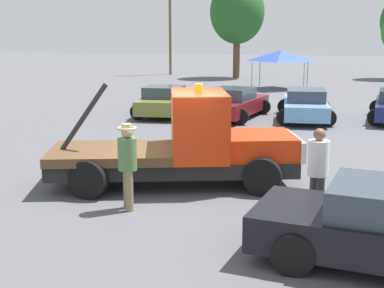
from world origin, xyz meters
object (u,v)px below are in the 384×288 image
object	(u,v)px
person_near_truck	(318,167)
utility_pole	(170,16)
person_at_hood	(127,160)
parked_car_skyblue	(305,105)
parked_car_olive	(165,101)
tree_center	(237,12)
parked_car_maroon	(234,103)
canopy_tent_blue	(281,56)
tow_truck	(188,146)

from	to	relation	value
person_near_truck	utility_pole	world-z (taller)	utility_pole
person_at_hood	parked_car_skyblue	bearing A→B (deg)	-136.87
person_near_truck	parked_car_olive	xyz separation A→B (m)	(-7.32, 12.20, -0.42)
tree_center	person_near_truck	bearing A→B (deg)	-76.09
parked_car_maroon	person_at_hood	bearing A→B (deg)	-170.24
person_at_hood	parked_car_skyblue	world-z (taller)	person_at_hood
person_near_truck	person_at_hood	distance (m)	3.87
person_near_truck	person_at_hood	bearing A→B (deg)	-28.70
person_at_hood	utility_pole	bearing A→B (deg)	-108.51
utility_pole	person_near_truck	bearing A→B (deg)	-67.50
parked_car_olive	tree_center	bearing A→B (deg)	-4.18
parked_car_olive	canopy_tent_blue	size ratio (longest dim) A/B	1.34
utility_pole	canopy_tent_blue	bearing A→B (deg)	-42.33
tow_truck	parked_car_skyblue	distance (m)	11.17
tree_center	utility_pole	size ratio (longest dim) A/B	0.81
person_at_hood	utility_pole	distance (m)	37.83
tow_truck	person_at_hood	xyz separation A→B (m)	(-0.67, -2.17, 0.12)
parked_car_maroon	parked_car_skyblue	size ratio (longest dim) A/B	0.97
tow_truck	parked_car_skyblue	size ratio (longest dim) A/B	1.25
canopy_tent_blue	utility_pole	world-z (taller)	utility_pole
utility_pole	tree_center	bearing A→B (deg)	-17.40
canopy_tent_blue	utility_pole	size ratio (longest dim) A/B	0.34
utility_pole	parked_car_maroon	bearing A→B (deg)	-65.66
person_at_hood	canopy_tent_blue	bearing A→B (deg)	-125.62
person_at_hood	parked_car_maroon	size ratio (longest dim) A/B	0.38
parked_car_skyblue	utility_pole	world-z (taller)	utility_pole
tree_center	utility_pole	xyz separation A→B (m)	(-6.41, 2.01, -0.14)
person_at_hood	tree_center	bearing A→B (deg)	-117.84
tow_truck	person_at_hood	size ratio (longest dim) A/B	3.43
parked_car_olive	tree_center	world-z (taller)	tree_center
person_near_truck	person_at_hood	xyz separation A→B (m)	(-3.84, -0.51, 0.02)
parked_car_maroon	parked_car_skyblue	xyz separation A→B (m)	(3.04, 0.39, 0.00)
parked_car_olive	utility_pole	world-z (taller)	utility_pole
parked_car_skyblue	tree_center	world-z (taller)	tree_center
person_near_truck	canopy_tent_blue	size ratio (longest dim) A/B	0.55
parked_car_skyblue	utility_pole	bearing A→B (deg)	24.41
parked_car_skyblue	person_near_truck	bearing A→B (deg)	178.91
person_at_hood	parked_car_olive	xyz separation A→B (m)	(-3.49, 12.71, -0.44)
person_at_hood	utility_pole	size ratio (longest dim) A/B	0.19
person_near_truck	canopy_tent_blue	distance (m)	25.76
canopy_tent_blue	person_near_truck	bearing A→B (deg)	-81.74
person_near_truck	parked_car_olive	world-z (taller)	person_near_truck
tow_truck	tree_center	distance (m)	32.53
person_near_truck	parked_car_olive	bearing A→B (deg)	-95.25
parked_car_olive	person_at_hood	bearing A→B (deg)	-171.44
tree_center	utility_pole	distance (m)	6.72
person_at_hood	parked_car_olive	size ratio (longest dim) A/B	0.41
tree_center	utility_pole	bearing A→B (deg)	162.60
parked_car_olive	parked_car_maroon	distance (m)	3.14
tow_truck	tree_center	xyz separation A→B (m)	(-5.12, 31.83, 4.35)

